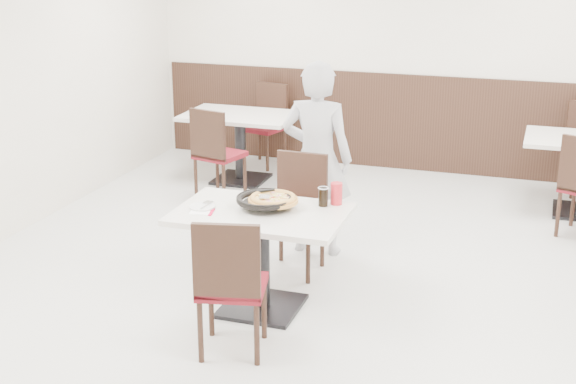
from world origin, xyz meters
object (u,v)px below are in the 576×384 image
(side_plate, at_px, (202,207))
(pizza, at_px, (273,200))
(diner_person, at_px, (317,159))
(red_cup, at_px, (336,194))
(pizza_pan, at_px, (265,203))
(bg_table_left, at_px, (240,148))
(chair_far, at_px, (294,216))
(chair_near, at_px, (232,283))
(bg_chair_left_far, at_px, (263,126))
(main_table, at_px, (261,261))
(cola_glass, at_px, (323,197))
(bg_chair_left_near, at_px, (220,153))

(side_plate, bearing_deg, pizza, 17.57)
(diner_person, bearing_deg, red_cup, 113.53)
(pizza_pan, relative_size, side_plate, 1.73)
(diner_person, bearing_deg, bg_table_left, -52.58)
(chair_far, xyz_separation_m, diner_person, (0.04, 0.49, 0.35))
(bg_table_left, bearing_deg, pizza_pan, -65.10)
(diner_person, relative_size, bg_table_left, 1.37)
(chair_near, height_order, bg_chair_left_far, same)
(main_table, height_order, diner_person, diner_person)
(chair_near, distance_m, cola_glass, 1.01)
(chair_far, height_order, red_cup, chair_far)
(main_table, relative_size, red_cup, 7.50)
(main_table, xyz_separation_m, bg_table_left, (-1.31, 2.91, 0.00))
(main_table, xyz_separation_m, pizza_pan, (0.01, 0.07, 0.42))
(chair_near, height_order, cola_glass, chair_near)
(main_table, height_order, red_cup, red_cup)
(chair_near, relative_size, bg_chair_left_near, 1.00)
(main_table, bearing_deg, chair_far, 88.57)
(chair_near, xyz_separation_m, cola_glass, (0.35, 0.88, 0.34))
(cola_glass, height_order, bg_chair_left_far, bg_chair_left_far)
(bg_chair_left_far, bearing_deg, chair_near, 122.02)
(pizza, distance_m, diner_person, 1.11)
(chair_far, distance_m, cola_glass, 0.68)
(main_table, bearing_deg, chair_near, -86.93)
(chair_near, distance_m, pizza_pan, 0.77)
(red_cup, bearing_deg, bg_chair_left_near, 131.63)
(side_plate, height_order, red_cup, red_cup)
(diner_person, bearing_deg, chair_near, 87.99)
(main_table, height_order, pizza, pizza)
(main_table, distance_m, chair_far, 0.72)
(main_table, height_order, side_plate, side_plate)
(diner_person, distance_m, bg_chair_left_near, 1.78)
(pizza_pan, height_order, pizza, pizza)
(chair_far, xyz_separation_m, side_plate, (-0.44, -0.77, 0.28))
(cola_glass, xyz_separation_m, diner_person, (-0.32, 0.94, 0.01))
(cola_glass, bearing_deg, bg_chair_left_near, 129.36)
(bg_table_left, distance_m, bg_chair_left_near, 0.62)
(bg_chair_left_far, bearing_deg, bg_table_left, 101.97)
(main_table, xyz_separation_m, diner_person, (0.06, 1.20, 0.45))
(chair_near, xyz_separation_m, diner_person, (0.02, 1.83, 0.35))
(cola_glass, xyz_separation_m, bg_table_left, (-1.69, 2.65, -0.44))
(main_table, bearing_deg, cola_glass, 33.49)
(chair_far, height_order, cola_glass, chair_far)
(bg_chair_left_near, relative_size, bg_chair_left_far, 1.00)
(pizza, distance_m, side_plate, 0.51)
(chair_near, xyz_separation_m, pizza, (0.03, 0.72, 0.34))
(chair_near, bearing_deg, bg_chair_left_far, 94.75)
(chair_near, xyz_separation_m, red_cup, (0.43, 0.95, 0.35))
(chair_near, distance_m, red_cup, 1.10)
(pizza, bearing_deg, chair_near, -92.17)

